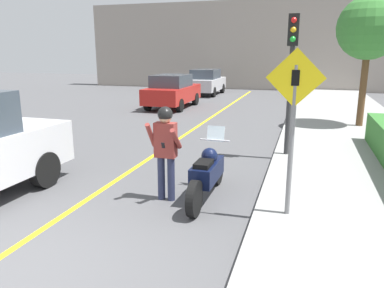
{
  "coord_description": "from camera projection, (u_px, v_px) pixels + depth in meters",
  "views": [
    {
      "loc": [
        3.32,
        -3.38,
        2.77
      ],
      "look_at": [
        1.23,
        3.45,
        1.02
      ],
      "focal_mm": 35.0,
      "sensor_mm": 36.0,
      "label": 1
    }
  ],
  "objects": [
    {
      "name": "person_biker",
      "position": [
        165.0,
        143.0,
        6.98
      ],
      "size": [
        0.59,
        0.49,
        1.81
      ],
      "color": "#282D4C",
      "rests_on": "ground"
    },
    {
      "name": "street_tree",
      "position": [
        369.0,
        29.0,
        12.95
      ],
      "size": [
        2.2,
        2.2,
        4.55
      ],
      "color": "brown",
      "rests_on": "sidewalk_curb"
    },
    {
      "name": "sidewalk_curb",
      "position": [
        380.0,
        199.0,
        7.08
      ],
      "size": [
        4.4,
        44.0,
        0.15
      ],
      "color": "gray",
      "rests_on": "ground"
    },
    {
      "name": "traffic_light",
      "position": [
        292.0,
        59.0,
        9.33
      ],
      "size": [
        0.26,
        0.3,
        3.53
      ],
      "color": "#2D2D30",
      "rests_on": "sidewalk_curb"
    },
    {
      "name": "ground_plane",
      "position": [
        20.0,
        277.0,
        4.75
      ],
      "size": [
        80.0,
        80.0,
        0.0
      ],
      "primitive_type": "plane",
      "color": "#4C4C4F"
    },
    {
      "name": "building_backdrop",
      "position": [
        264.0,
        46.0,
        28.12
      ],
      "size": [
        28.0,
        1.2,
        6.52
      ],
      "color": "gray",
      "rests_on": "ground"
    },
    {
      "name": "crossing_sign",
      "position": [
        293.0,
        118.0,
        5.87
      ],
      "size": [
        0.91,
        0.08,
        2.69
      ],
      "color": "slate",
      "rests_on": "sidewalk_curb"
    },
    {
      "name": "road_center_line",
      "position": [
        156.0,
        154.0,
        10.49
      ],
      "size": [
        0.12,
        36.0,
        0.01
      ],
      "color": "yellow",
      "rests_on": "ground"
    },
    {
      "name": "motorcycle",
      "position": [
        207.0,
        173.0,
        7.2
      ],
      "size": [
        0.62,
        2.37,
        1.31
      ],
      "color": "black",
      "rests_on": "ground"
    },
    {
      "name": "parked_car_silver",
      "position": [
        206.0,
        82.0,
        24.98
      ],
      "size": [
        1.88,
        4.2,
        1.68
      ],
      "color": "black",
      "rests_on": "ground"
    },
    {
      "name": "parked_car_red",
      "position": [
        172.0,
        91.0,
        19.06
      ],
      "size": [
        1.88,
        4.2,
        1.68
      ],
      "color": "black",
      "rests_on": "ground"
    }
  ]
}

